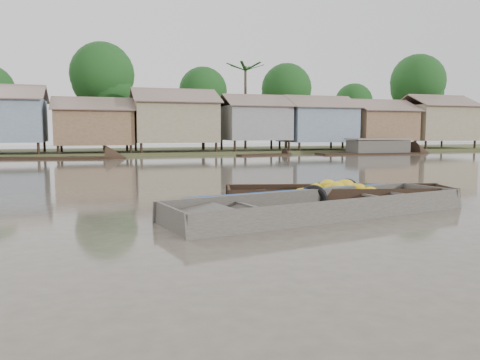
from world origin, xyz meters
name	(u,v)px	position (x,y,z in m)	size (l,w,h in m)	color
ground	(291,221)	(0.00, 0.00, 0.00)	(120.00, 120.00, 0.00)	#51483E
riverbank	(176,118)	(3.03, 31.86, 3.07)	(120.00, 12.47, 10.22)	#384723
banana_boat	(335,196)	(2.21, 2.03, 0.19)	(6.25, 2.92, 0.84)	black
viewer_boat	(321,212)	(0.99, 0.53, 0.06)	(7.69, 3.34, 0.60)	#3A3531
distant_boats	(302,153)	(11.66, 24.30, 0.20)	(45.00, 15.12, 1.38)	black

